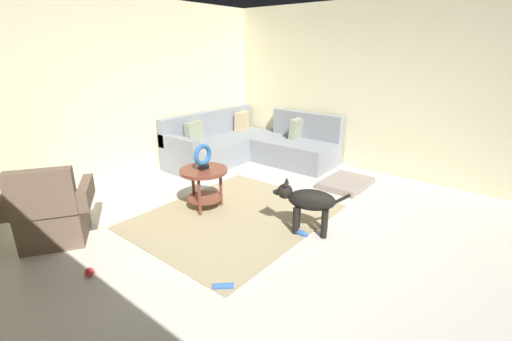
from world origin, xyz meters
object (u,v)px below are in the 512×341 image
(dog, at_px, (308,202))
(dog_toy_rope, at_px, (223,286))
(dog_bed_mat, at_px, (346,183))
(dog_toy_bone, at_px, (301,233))
(sectional_couch, at_px, (249,146))
(side_table, at_px, (204,178))
(torus_sculpture, at_px, (203,156))
(armchair, at_px, (52,214))
(dog_toy_ball, at_px, (89,272))

(dog, bearing_deg, dog_toy_rope, 153.60)
(dog_bed_mat, bearing_deg, dog_toy_bone, -171.14)
(sectional_couch, relative_size, side_table, 3.75)
(dog, height_order, dog_toy_rope, dog)
(sectional_couch, relative_size, dog_toy_rope, 12.38)
(side_table, xyz_separation_m, dog_toy_rope, (-1.02, -1.31, -0.39))
(sectional_couch, relative_size, dog, 2.84)
(sectional_couch, bearing_deg, torus_sculpture, -155.81)
(sectional_couch, bearing_deg, dog_toy_rope, -143.48)
(side_table, relative_size, dog_toy_rope, 3.30)
(armchair, bearing_deg, dog_toy_ball, -62.39)
(dog, bearing_deg, torus_sculpture, 77.49)
(side_table, distance_m, dog, 1.38)
(torus_sculpture, relative_size, dog, 0.41)
(armchair, distance_m, dog_toy_bone, 2.67)
(sectional_couch, relative_size, armchair, 2.25)
(armchair, distance_m, side_table, 1.71)
(sectional_couch, bearing_deg, side_table, -155.81)
(sectional_couch, xyz_separation_m, side_table, (-1.90, -0.85, 0.12))
(side_table, height_order, dog_toy_bone, side_table)
(dog_toy_ball, bearing_deg, dog_toy_bone, -31.31)
(torus_sculpture, height_order, dog_toy_bone, torus_sculpture)
(dog_bed_mat, xyz_separation_m, dog_toy_rope, (-2.90, -0.22, -0.02))
(sectional_couch, height_order, armchair, same)
(dog_toy_rope, bearing_deg, armchair, 105.98)
(dog, distance_m, dog_toy_bone, 0.36)
(dog_toy_ball, bearing_deg, dog, -30.01)
(side_table, bearing_deg, dog_toy_bone, -82.21)
(dog_toy_rope, distance_m, dog_toy_bone, 1.20)
(dog, relative_size, dog_toy_rope, 4.36)
(dog_toy_ball, xyz_separation_m, dog_toy_bone, (1.84, -1.12, -0.01))
(dog, xyz_separation_m, dog_toy_bone, (-0.10, 0.00, -0.35))
(dog_toy_ball, relative_size, dog_toy_rope, 0.44)
(torus_sculpture, xyz_separation_m, dog_bed_mat, (1.88, -1.08, -0.67))
(armchair, xyz_separation_m, dog_bed_mat, (3.46, -1.73, -0.28))
(dog, bearing_deg, dog_toy_ball, 125.52)
(dog_toy_bone, bearing_deg, torus_sculpture, 97.79)
(sectional_couch, height_order, dog_toy_rope, sectional_couch)
(side_table, relative_size, torus_sculpture, 1.84)
(dog_toy_bone, bearing_deg, dog_toy_ball, 148.69)
(side_table, xyz_separation_m, torus_sculpture, (-0.00, -0.00, 0.29))
(dog_toy_rope, bearing_deg, side_table, 52.06)
(torus_sculpture, bearing_deg, dog_toy_bone, -82.21)
(dog_bed_mat, xyz_separation_m, dog, (-1.60, -0.27, 0.33))
(armchair, height_order, dog_toy_rope, armchair)
(sectional_couch, relative_size, dog_toy_bone, 12.50)
(sectional_couch, xyz_separation_m, dog_toy_rope, (-2.91, -2.16, -0.27))
(side_table, distance_m, dog_toy_ball, 1.72)
(sectional_couch, xyz_separation_m, torus_sculpture, (-1.90, -0.85, 0.42))
(sectional_couch, distance_m, armchair, 3.48)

